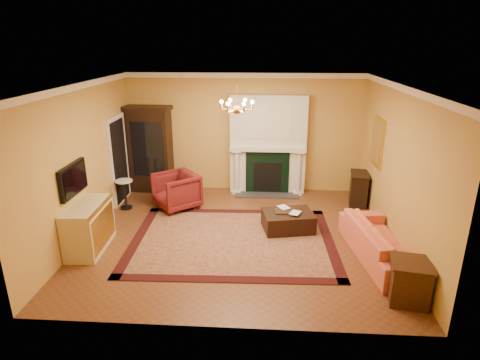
# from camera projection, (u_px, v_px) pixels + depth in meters

# --- Properties ---
(floor) EXTENTS (6.00, 5.50, 0.02)m
(floor) POSITION_uv_depth(u_px,v_px,m) (237.00, 236.00, 8.11)
(floor) COLOR brown
(floor) RESTS_ON ground
(ceiling) EXTENTS (6.00, 5.50, 0.02)m
(ceiling) POSITION_uv_depth(u_px,v_px,m) (237.00, 84.00, 7.12)
(ceiling) COLOR white
(ceiling) RESTS_ON wall_back
(wall_back) EXTENTS (6.00, 0.02, 3.00)m
(wall_back) POSITION_uv_depth(u_px,v_px,m) (245.00, 133.00, 10.22)
(wall_back) COLOR #C28945
(wall_back) RESTS_ON floor
(wall_front) EXTENTS (6.00, 0.02, 3.00)m
(wall_front) POSITION_uv_depth(u_px,v_px,m) (221.00, 229.00, 5.01)
(wall_front) COLOR #C28945
(wall_front) RESTS_ON floor
(wall_left) EXTENTS (0.02, 5.50, 3.00)m
(wall_left) POSITION_uv_depth(u_px,v_px,m) (83.00, 162.00, 7.80)
(wall_left) COLOR #C28945
(wall_left) RESTS_ON floor
(wall_right) EXTENTS (0.02, 5.50, 3.00)m
(wall_right) POSITION_uv_depth(u_px,v_px,m) (398.00, 168.00, 7.43)
(wall_right) COLOR #C28945
(wall_right) RESTS_ON floor
(fireplace) EXTENTS (1.90, 0.70, 2.50)m
(fireplace) POSITION_uv_depth(u_px,v_px,m) (268.00, 147.00, 10.10)
(fireplace) COLOR silver
(fireplace) RESTS_ON wall_back
(crown_molding) EXTENTS (6.00, 5.50, 0.12)m
(crown_molding) POSITION_uv_depth(u_px,v_px,m) (240.00, 82.00, 8.04)
(crown_molding) COLOR white
(crown_molding) RESTS_ON ceiling
(doorway) EXTENTS (0.08, 1.05, 2.10)m
(doorway) POSITION_uv_depth(u_px,v_px,m) (119.00, 160.00, 9.54)
(doorway) COLOR silver
(doorway) RESTS_ON wall_left
(tv_panel) EXTENTS (0.09, 0.95, 0.58)m
(tv_panel) POSITION_uv_depth(u_px,v_px,m) (73.00, 179.00, 7.28)
(tv_panel) COLOR black
(tv_panel) RESTS_ON wall_left
(gilt_mirror) EXTENTS (0.06, 0.76, 1.05)m
(gilt_mirror) POSITION_uv_depth(u_px,v_px,m) (377.00, 142.00, 8.71)
(gilt_mirror) COLOR gold
(gilt_mirror) RESTS_ON wall_right
(chandelier) EXTENTS (0.63, 0.55, 0.53)m
(chandelier) POSITION_uv_depth(u_px,v_px,m) (237.00, 106.00, 7.25)
(chandelier) COLOR #BA8533
(chandelier) RESTS_ON ceiling
(oriental_rug) EXTENTS (4.06, 3.09, 0.02)m
(oriental_rug) POSITION_uv_depth(u_px,v_px,m) (233.00, 240.00, 7.92)
(oriental_rug) COLOR #4A1015
(oriental_rug) RESTS_ON floor
(china_cabinet) EXTENTS (1.09, 0.57, 2.11)m
(china_cabinet) POSITION_uv_depth(u_px,v_px,m) (150.00, 151.00, 10.25)
(china_cabinet) COLOR black
(china_cabinet) RESTS_ON floor
(wingback_armchair) EXTENTS (1.21, 1.22, 0.92)m
(wingback_armchair) POSITION_uv_depth(u_px,v_px,m) (176.00, 189.00, 9.33)
(wingback_armchair) COLOR maroon
(wingback_armchair) RESTS_ON floor
(pedestal_table) EXTENTS (0.39, 0.39, 0.70)m
(pedestal_table) POSITION_uv_depth(u_px,v_px,m) (125.00, 192.00, 9.30)
(pedestal_table) COLOR black
(pedestal_table) RESTS_ON floor
(commode) EXTENTS (0.62, 1.23, 0.90)m
(commode) POSITION_uv_depth(u_px,v_px,m) (89.00, 227.00, 7.47)
(commode) COLOR beige
(commode) RESTS_ON floor
(coral_sofa) EXTENTS (0.97, 2.29, 0.87)m
(coral_sofa) POSITION_uv_depth(u_px,v_px,m) (382.00, 237.00, 7.13)
(coral_sofa) COLOR #DE5846
(coral_sofa) RESTS_ON floor
(end_table) EXTENTS (0.63, 0.63, 0.63)m
(end_table) POSITION_uv_depth(u_px,v_px,m) (409.00, 283.00, 5.99)
(end_table) COLOR #3C2010
(end_table) RESTS_ON floor
(console_table) EXTENTS (0.49, 0.72, 0.75)m
(console_table) POSITION_uv_depth(u_px,v_px,m) (358.00, 189.00, 9.58)
(console_table) COLOR black
(console_table) RESTS_ON floor
(leather_ottoman) EXTENTS (1.13, 0.92, 0.37)m
(leather_ottoman) POSITION_uv_depth(u_px,v_px,m) (288.00, 221.00, 8.30)
(leather_ottoman) COLOR black
(leather_ottoman) RESTS_ON oriental_rug
(ottoman_tray) EXTENTS (0.43, 0.36, 0.03)m
(ottoman_tray) POSITION_uv_depth(u_px,v_px,m) (284.00, 211.00, 8.28)
(ottoman_tray) COLOR black
(ottoman_tray) RESTS_ON leather_ottoman
(book_a) EXTENTS (0.18, 0.12, 0.26)m
(book_a) POSITION_uv_depth(u_px,v_px,m) (280.00, 203.00, 8.31)
(book_a) COLOR gray
(book_a) RESTS_ON ottoman_tray
(book_b) EXTENTS (0.18, 0.09, 0.26)m
(book_b) POSITION_uv_depth(u_px,v_px,m) (291.00, 207.00, 8.13)
(book_b) COLOR gray
(book_b) RESTS_ON ottoman_tray
(topiary_left) EXTENTS (0.16, 0.16, 0.43)m
(topiary_left) POSITION_uv_depth(u_px,v_px,m) (240.00, 137.00, 10.02)
(topiary_left) COLOR gray
(topiary_left) RESTS_ON fireplace
(topiary_right) EXTENTS (0.15, 0.15, 0.40)m
(topiary_right) POSITION_uv_depth(u_px,v_px,m) (296.00, 138.00, 9.94)
(topiary_right) COLOR gray
(topiary_right) RESTS_ON fireplace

